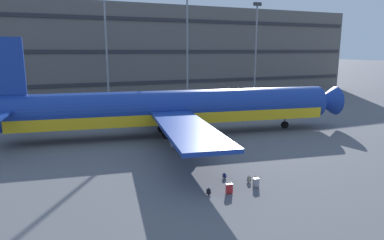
{
  "coord_description": "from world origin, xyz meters",
  "views": [
    {
      "loc": [
        -8.46,
        -37.67,
        9.92
      ],
      "look_at": [
        4.61,
        -6.35,
        3.0
      ],
      "focal_mm": 32.02,
      "sensor_mm": 36.0,
      "label": 1
    }
  ],
  "objects_px": {
    "backpack_navy": "(249,179)",
    "airliner": "(172,109)",
    "suitcase_black": "(256,182)",
    "backpack_teal": "(225,176)",
    "suitcase_purple": "(229,188)",
    "backpack_scuffed": "(209,192)"
  },
  "relations": [
    {
      "from": "backpack_navy",
      "to": "airliner",
      "type": "bearing_deg",
      "value": 91.31
    },
    {
      "from": "suitcase_black",
      "to": "backpack_teal",
      "type": "distance_m",
      "value": 2.78
    },
    {
      "from": "airliner",
      "to": "backpack_teal",
      "type": "bearing_deg",
      "value": -93.59
    },
    {
      "from": "suitcase_black",
      "to": "suitcase_purple",
      "type": "relative_size",
      "value": 1.01
    },
    {
      "from": "suitcase_black",
      "to": "backpack_navy",
      "type": "xyz_separation_m",
      "value": [
        0.02,
        1.03,
        -0.13
      ]
    },
    {
      "from": "airliner",
      "to": "backpack_navy",
      "type": "distance_m",
      "value": 16.66
    },
    {
      "from": "backpack_teal",
      "to": "backpack_navy",
      "type": "relative_size",
      "value": 0.9
    },
    {
      "from": "airliner",
      "to": "backpack_navy",
      "type": "xyz_separation_m",
      "value": [
        0.37,
        -16.4,
        -2.92
      ]
    },
    {
      "from": "suitcase_black",
      "to": "backpack_scuffed",
      "type": "bearing_deg",
      "value": 177.89
    },
    {
      "from": "airliner",
      "to": "backpack_teal",
      "type": "distance_m",
      "value": 15.28
    },
    {
      "from": "airliner",
      "to": "suitcase_black",
      "type": "relative_size",
      "value": 51.82
    },
    {
      "from": "airliner",
      "to": "backpack_teal",
      "type": "relative_size",
      "value": 89.02
    },
    {
      "from": "airliner",
      "to": "suitcase_purple",
      "type": "bearing_deg",
      "value": -96.55
    },
    {
      "from": "suitcase_purple",
      "to": "backpack_teal",
      "type": "height_order",
      "value": "suitcase_purple"
    },
    {
      "from": "airliner",
      "to": "suitcase_purple",
      "type": "relative_size",
      "value": 52.34
    },
    {
      "from": "suitcase_purple",
      "to": "backpack_teal",
      "type": "relative_size",
      "value": 1.7
    },
    {
      "from": "suitcase_black",
      "to": "backpack_navy",
      "type": "height_order",
      "value": "suitcase_black"
    },
    {
      "from": "backpack_teal",
      "to": "backpack_scuffed",
      "type": "xyz_separation_m",
      "value": [
        -2.49,
        -2.32,
        0.01
      ]
    },
    {
      "from": "backpack_scuffed",
      "to": "backpack_navy",
      "type": "relative_size",
      "value": 0.93
    },
    {
      "from": "backpack_scuffed",
      "to": "backpack_navy",
      "type": "distance_m",
      "value": 3.91
    },
    {
      "from": "suitcase_purple",
      "to": "backpack_scuffed",
      "type": "height_order",
      "value": "suitcase_purple"
    },
    {
      "from": "airliner",
      "to": "backpack_navy",
      "type": "relative_size",
      "value": 80.27
    }
  ]
}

